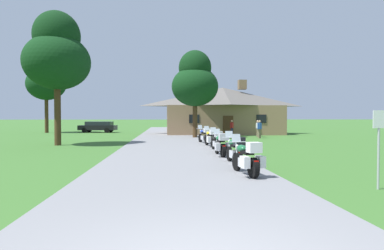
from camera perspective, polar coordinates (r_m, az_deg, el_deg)
The scene contains 17 objects.
ground_plane at distance 23.95m, azimuth -3.60°, elevation -3.30°, with size 500.00×500.00×0.00m, color #386628.
asphalt_driveway at distance 21.96m, azimuth -3.50°, elevation -3.65°, with size 6.40×80.00×0.06m, color slate.
motorcycle_green_nearest_to_camera at distance 10.71m, azimuth 9.73°, elevation -5.86°, with size 0.91×2.08×1.30m.
motorcycle_green_second_in_row at distance 13.23m, azimuth 7.56°, elevation -4.42°, with size 0.66×2.08×1.30m.
motorcycle_green_third_in_row at distance 15.85m, azimuth 5.13°, elevation -3.50°, with size 0.76×2.08×1.30m.
motorcycle_black_fourth_in_row at distance 18.34m, azimuth 4.29°, elevation -2.80°, with size 0.66×2.08×1.30m.
motorcycle_yellow_fifth_in_row at distance 20.94m, azimuth 3.34°, elevation -2.30°, with size 0.91×2.08×1.30m.
motorcycle_blue_farthest_in_row at distance 23.74m, azimuth 2.14°, elevation -1.84°, with size 0.86×2.06×1.30m.
stone_lodge at distance 37.94m, azimuth 5.40°, elevation 2.64°, with size 13.69×7.17×6.31m.
bystander_red_shirt_near_lodge at distance 32.93m, azimuth 7.03°, elevation -0.41°, with size 0.39×0.45×1.67m.
bystander_white_shirt_beside_signpost at distance 32.49m, azimuth 11.48°, elevation -0.45°, with size 0.23×0.55×1.67m.
bystander_blue_shirt_by_tree at distance 30.67m, azimuth 11.83°, elevation -0.56°, with size 0.47×0.39×1.67m.
metal_signpost_roadside at distance 10.07m, azimuth 30.06°, elevation -2.24°, with size 0.36×0.06×2.14m.
tree_left_far at distance 44.65m, azimuth -24.31°, elevation 7.32°, with size 4.76×4.76×9.81m.
tree_left_near at distance 24.69m, azimuth -22.69°, elevation 11.39°, with size 4.51×4.51×9.27m.
tree_by_lodge_front at distance 30.58m, azimuth 0.53°, elevation 7.73°, with size 4.37×4.37×8.22m.
parked_black_suv_far_left at distance 42.94m, azimuth -16.18°, elevation -0.24°, with size 4.79×2.39×1.40m.
Camera 1 is at (-0.45, -3.87, 1.95)m, focal length 30.26 mm.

